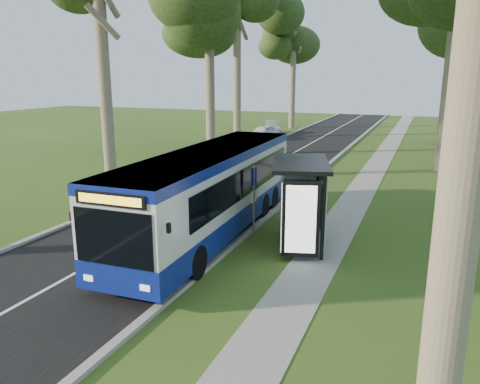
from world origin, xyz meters
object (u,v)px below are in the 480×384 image
at_px(bus_stop_sign, 254,193).
at_px(car_white, 263,133).
at_px(car_silver, 273,127).
at_px(litter_bin, 293,212).
at_px(bus_shelter, 301,190).
at_px(bus, 211,193).

height_order(bus_stop_sign, car_white, bus_stop_sign).
height_order(car_white, car_silver, car_white).
xyz_separation_m(litter_bin, car_silver, (-9.98, 27.94, 0.18)).
xyz_separation_m(bus_shelter, litter_bin, (-0.97, 2.63, -1.62)).
height_order(bus_stop_sign, litter_bin, bus_stop_sign).
bearing_deg(bus_shelter, car_white, 95.47).
height_order(bus_shelter, car_white, bus_shelter).
xyz_separation_m(bus_shelter, car_white, (-10.29, 25.65, -1.43)).
relative_size(bus_shelter, litter_bin, 4.04).
bearing_deg(bus, car_white, 103.40).
bearing_deg(bus_shelter, litter_bin, 93.76).
bearing_deg(litter_bin, bus_shelter, -69.83).
xyz_separation_m(bus_stop_sign, car_white, (-8.40, 25.03, -0.97)).
height_order(bus, litter_bin, bus).
distance_m(car_white, car_silver, 4.97).
bearing_deg(car_silver, bus_stop_sign, -93.13).
bearing_deg(car_white, bus, -62.46).
bearing_deg(bus_shelter, bus_stop_sign, 145.55).
bearing_deg(litter_bin, bus_stop_sign, -114.74).
xyz_separation_m(bus, car_silver, (-7.55, 30.44, -0.99)).
distance_m(bus_shelter, car_white, 27.67).
relative_size(bus, litter_bin, 12.72).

